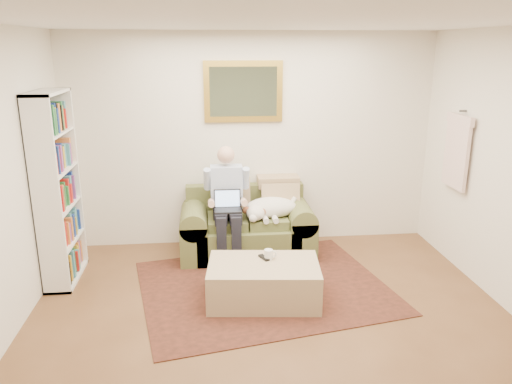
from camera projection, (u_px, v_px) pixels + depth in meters
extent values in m
cube|color=brown|center=(280.00, 352.00, 4.11)|extent=(4.50, 5.00, 0.01)
cube|color=white|center=(285.00, 18.00, 3.37)|extent=(4.50, 5.00, 0.01)
cube|color=white|center=(251.00, 141.00, 6.13)|extent=(4.50, 0.01, 2.60)
cube|color=black|center=(264.00, 287.00, 5.21)|extent=(2.81, 2.42, 0.01)
cube|color=brown|center=(247.00, 239.00, 5.98)|extent=(1.19, 0.76, 0.39)
cube|color=brown|center=(245.00, 200.00, 6.19)|extent=(1.44, 0.17, 0.40)
cube|color=brown|center=(194.00, 237.00, 5.91)|extent=(0.31, 0.76, 0.79)
cube|color=brown|center=(299.00, 233.00, 6.03)|extent=(0.31, 0.76, 0.79)
cube|color=brown|center=(227.00, 221.00, 5.85)|extent=(0.45, 0.52, 0.11)
cube|color=brown|center=(267.00, 220.00, 5.89)|extent=(0.45, 0.52, 0.11)
cube|color=black|center=(228.00, 210.00, 5.62)|extent=(0.30, 0.21, 0.02)
cube|color=black|center=(227.00, 198.00, 5.70)|extent=(0.30, 0.06, 0.21)
cube|color=#99BFF2|center=(227.00, 199.00, 5.69)|extent=(0.28, 0.04, 0.18)
cube|color=tan|center=(264.00, 282.00, 4.89)|extent=(1.14, 0.79, 0.39)
cylinder|color=white|center=(268.00, 254.00, 4.93)|extent=(0.08, 0.08, 0.10)
cube|color=black|center=(264.00, 258.00, 4.95)|extent=(0.11, 0.16, 0.02)
cube|color=gold|center=(243.00, 92.00, 5.92)|extent=(0.94, 0.04, 0.72)
cube|color=gray|center=(243.00, 92.00, 5.91)|extent=(0.80, 0.01, 0.58)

